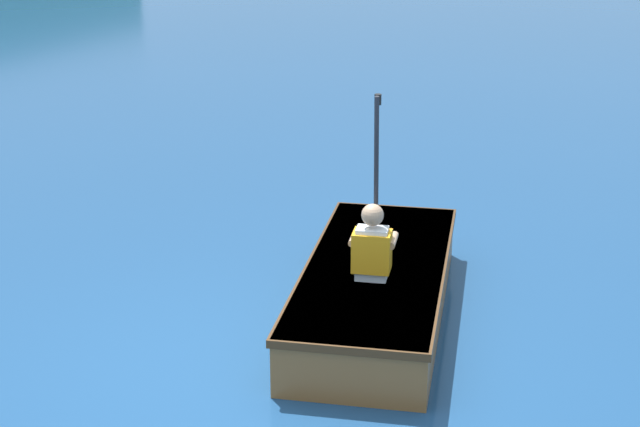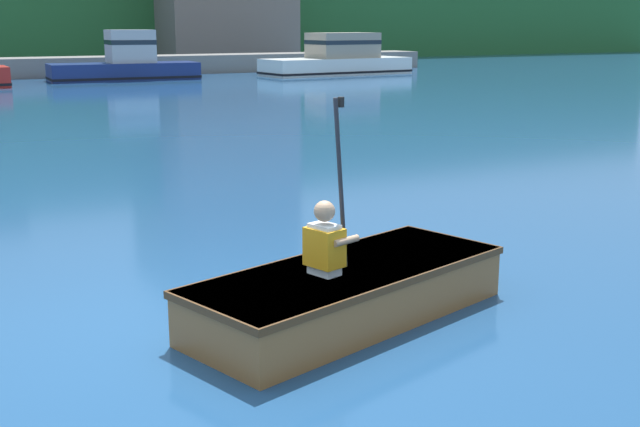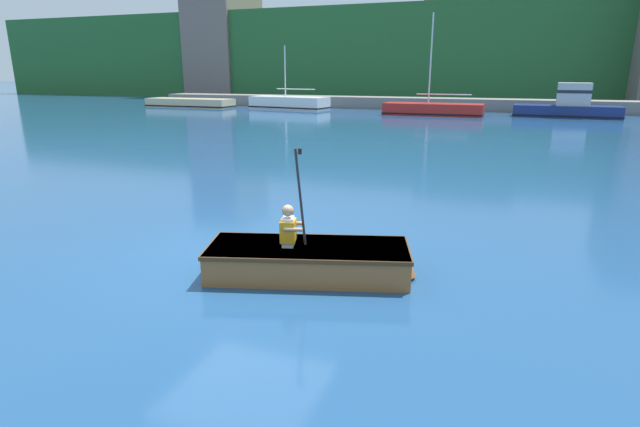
{
  "view_description": "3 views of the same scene",
  "coord_description": "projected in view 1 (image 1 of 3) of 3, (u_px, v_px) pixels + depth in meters",
  "views": [
    {
      "loc": [
        -5.33,
        -3.21,
        3.46
      ],
      "look_at": [
        1.3,
        0.12,
        0.8
      ],
      "focal_mm": 55.0,
      "sensor_mm": 36.0,
      "label": 1
    },
    {
      "loc": [
        -1.93,
        -5.84,
        2.4
      ],
      "look_at": [
        1.3,
        0.12,
        0.8
      ],
      "focal_mm": 45.0,
      "sensor_mm": 36.0,
      "label": 2
    },
    {
      "loc": [
        3.76,
        -6.67,
        2.85
      ],
      "look_at": [
        1.3,
        0.12,
        0.8
      ],
      "focal_mm": 28.0,
      "sensor_mm": 36.0,
      "label": 3
    }
  ],
  "objects": [
    {
      "name": "ground_plane",
      "position": [
        254.0,
        376.0,
        7.01
      ],
      "size": [
        300.0,
        300.0,
        0.0
      ],
      "primitive_type": "plane",
      "color": "navy"
    },
    {
      "name": "person_paddler",
      "position": [
        372.0,
        244.0,
        7.43
      ],
      "size": [
        0.4,
        0.41,
        1.4
      ],
      "color": "silver",
      "rests_on": "rowboat_foreground"
    },
    {
      "name": "rowboat_foreground",
      "position": [
        376.0,
        285.0,
        7.89
      ],
      "size": [
        3.08,
        1.86,
        0.45
      ],
      "color": "#935B2D",
      "rests_on": "ground"
    }
  ]
}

